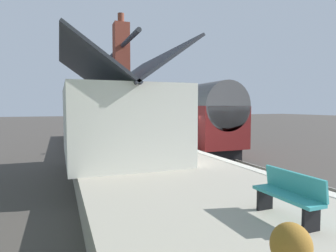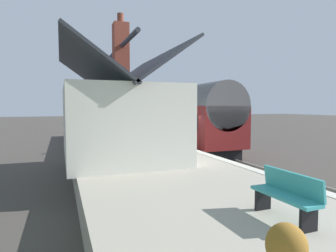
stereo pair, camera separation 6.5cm
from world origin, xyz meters
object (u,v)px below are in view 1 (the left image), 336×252
object	(u,v)px
planter_bench_right	(145,135)
planter_by_door	(88,129)
bench_platform_end	(289,194)
train	(185,117)
lamp_post_platform	(146,101)
planter_bench_left	(119,125)
station_building	(117,119)
station_sign_board	(133,118)
bench_by_lamp	(105,125)

from	to	relation	value
planter_bench_right	planter_by_door	bearing A→B (deg)	28.26
bench_platform_end	planter_by_door	size ratio (longest dim) A/B	1.84
train	lamp_post_platform	world-z (taller)	lamp_post_platform
bench_platform_end	lamp_post_platform	world-z (taller)	lamp_post_platform
planter_bench_left	station_building	bearing A→B (deg)	168.52
bench_platform_end	planter_bench_left	distance (m)	21.81
station_building	planter_bench_right	world-z (taller)	station_building
train	station_sign_board	bearing A→B (deg)	29.86
bench_by_lamp	lamp_post_platform	distance (m)	7.87
planter_bench_right	station_sign_board	distance (m)	5.34
bench_by_lamp	bench_platform_end	world-z (taller)	same
planter_by_door	station_sign_board	size ratio (longest dim) A/B	0.49
bench_platform_end	planter_by_door	distance (m)	18.54
bench_by_lamp	planter_bench_right	world-z (taller)	bench_by_lamp
bench_platform_end	lamp_post_platform	size ratio (longest dim) A/B	0.40
station_sign_board	planter_by_door	bearing A→B (deg)	87.31
station_building	bench_by_lamp	size ratio (longest dim) A/B	5.20
train	station_building	size ratio (longest dim) A/B	1.50
planter_bench_right	lamp_post_platform	world-z (taller)	lamp_post_platform
station_building	bench_by_lamp	xyz separation A→B (m)	(13.37, -1.46, -1.09)
lamp_post_platform	planter_bench_right	bearing A→B (deg)	156.30
train	station_sign_board	distance (m)	5.14
planter_by_door	lamp_post_platform	distance (m)	6.02
station_building	planter_bench_left	distance (m)	14.20
planter_bench_left	planter_by_door	bearing A→B (deg)	137.83
train	station_sign_board	size ratio (longest dim) A/B	6.94
train	bench_by_lamp	bearing A→B (deg)	30.30
station_building	planter_bench_right	xyz separation A→B (m)	(5.14, -2.70, -1.26)
train	station_sign_board	xyz separation A→B (m)	(4.46, 2.56, -0.16)
train	planter_bench_right	world-z (taller)	train
train	station_building	xyz separation A→B (m)	(-5.91, 5.81, 0.22)
bench_by_lamp	lamp_post_platform	xyz separation A→B (m)	(-7.45, -1.58, 2.00)
planter_by_door	planter_bench_left	size ratio (longest dim) A/B	0.89
planter_bench_right	lamp_post_platform	bearing A→B (deg)	-23.70
train	planter_bench_left	xyz separation A→B (m)	(7.96, 2.99, -0.89)
lamp_post_platform	station_sign_board	size ratio (longest dim) A/B	2.25
station_building	bench_platform_end	xyz separation A→B (m)	(-7.91, -1.66, -1.09)
station_building	planter_bench_right	bearing A→B (deg)	-27.70
bench_by_lamp	planter_bench_left	distance (m)	1.45
bench_platform_end	lamp_post_platform	xyz separation A→B (m)	(13.83, -1.38, 2.00)
train	planter_by_door	bearing A→B (deg)	52.47
station_sign_board	bench_by_lamp	bearing A→B (deg)	30.94
train	planter_bench_right	bearing A→B (deg)	104.00
planter_by_door	station_sign_board	world-z (taller)	station_sign_board
station_building	bench_platform_end	world-z (taller)	station_building
bench_platform_end	planter_bench_right	world-z (taller)	bench_platform_end
planter_bench_right	train	bearing A→B (deg)	-76.00
planter_bench_right	lamp_post_platform	distance (m)	2.33
station_building	planter_by_door	bearing A→B (deg)	1.11
bench_by_lamp	lamp_post_platform	bearing A→B (deg)	-168.00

